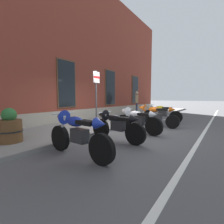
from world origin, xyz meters
The scene contains 12 objects.
ground_plane centered at (0.00, 0.00, 0.00)m, with size 140.00×140.00×0.00m, color #4C4C4F.
sidewalk centered at (0.00, 1.57, 0.06)m, with size 30.01×3.14×0.12m, color slate.
lane_stripe centered at (0.00, -3.20, 0.00)m, with size 30.01×0.12×0.01m, color silver.
brick_pub_facade centered at (0.00, 6.06, 4.35)m, with size 24.01×5.94×8.72m.
motorcycle_blue_sport centered at (-3.22, -0.97, 0.58)m, with size 0.62×2.15×1.08m.
motorcycle_black_sport centered at (-1.55, -0.97, 0.54)m, with size 0.62×2.03×0.98m.
motorcycle_white_sport centered at (-0.08, -0.99, 0.55)m, with size 0.62×2.07×1.00m.
motorcycle_orange_sport centered at (1.63, -1.09, 0.58)m, with size 0.62×2.13×1.08m.
motorcycle_yellow_naked centered at (3.18, -0.94, 0.49)m, with size 0.62×2.16×1.00m.
pedestrian_tan_coat centered at (5.61, 1.77, 1.10)m, with size 0.55×0.34×1.74m.
parking_sign centered at (-0.72, 0.49, 1.63)m, with size 0.36×0.07×2.33m.
barrel_planter centered at (-3.73, 1.17, 0.53)m, with size 0.67×0.67×0.98m.
Camera 1 is at (-5.89, -3.84, 1.39)m, focal length 26.48 mm.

